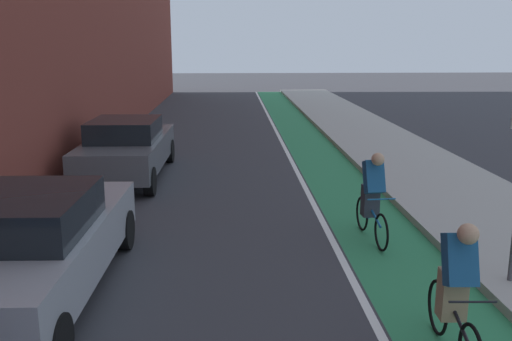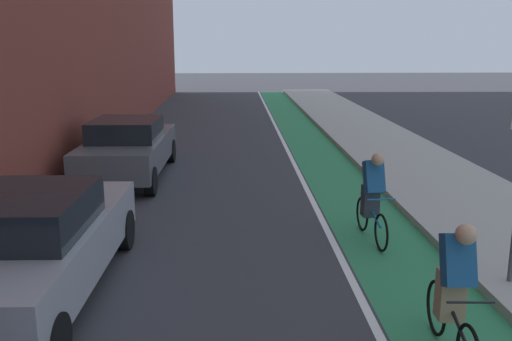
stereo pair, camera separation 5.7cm
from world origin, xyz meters
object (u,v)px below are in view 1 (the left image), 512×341
at_px(cyclist_mid, 456,285).
at_px(cyclist_trailing, 372,195).
at_px(parked_sedan_silver, 33,244).
at_px(parked_sedan_gray, 127,147).

distance_m(cyclist_mid, cyclist_trailing, 3.74).
height_order(parked_sedan_silver, cyclist_trailing, cyclist_trailing).
height_order(parked_sedan_silver, cyclist_mid, cyclist_mid).
xyz_separation_m(cyclist_mid, cyclist_trailing, (0.03, 3.74, -0.04)).
xyz_separation_m(parked_sedan_silver, cyclist_mid, (5.06, -1.63, 0.06)).
bearing_deg(cyclist_mid, parked_sedan_silver, 162.17).
distance_m(parked_sedan_silver, cyclist_trailing, 5.51).
relative_size(parked_sedan_silver, cyclist_mid, 2.79).
bearing_deg(parked_sedan_silver, cyclist_mid, -17.83).
height_order(parked_sedan_silver, parked_sedan_gray, same).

